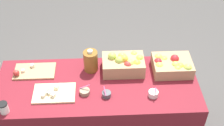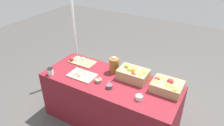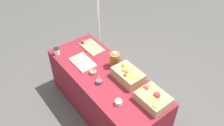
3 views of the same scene
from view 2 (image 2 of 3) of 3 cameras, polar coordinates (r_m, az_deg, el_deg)
ground_plane at (r=3.34m, az=-0.48°, el=-15.12°), size 10.00×10.00×0.00m
table at (r=3.08m, az=-0.51°, el=-10.27°), size 1.90×0.76×0.74m
apple_crate_left at (r=2.72m, az=14.49°, el=-5.97°), size 0.37×0.30×0.16m
apple_crate_middle at (r=2.85m, az=5.93°, el=-2.91°), size 0.40×0.26×0.20m
cutting_board_front at (r=2.97m, az=-8.16°, el=-3.24°), size 0.38×0.24×0.06m
cutting_board_back at (r=3.29m, az=-8.28°, el=0.38°), size 0.39×0.23×0.08m
sample_bowl_near at (r=2.54m, az=7.35°, el=-9.19°), size 0.09×0.09×0.10m
sample_bowl_mid at (r=2.82m, az=-3.69°, el=-4.72°), size 0.10×0.09×0.10m
sample_bowl_far at (r=2.70m, az=-0.70°, el=-6.31°), size 0.08×0.08×0.10m
cider_jug at (r=2.98m, az=0.57°, el=-0.60°), size 0.14×0.14×0.24m
coffee_cup at (r=3.06m, az=-16.28°, el=-2.18°), size 0.08×0.08×0.10m
tent_pole at (r=3.83m, az=-10.19°, el=9.18°), size 0.04×0.04×2.06m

